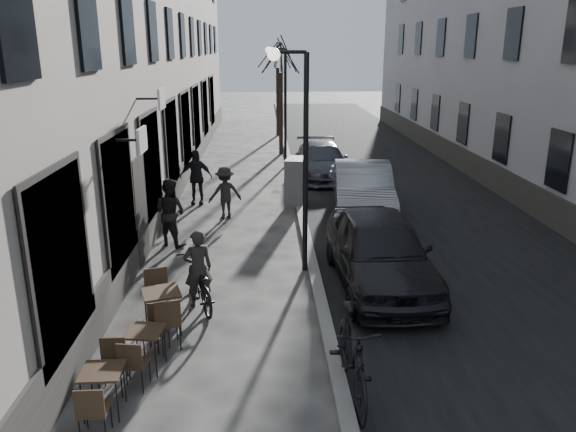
{
  "coord_description": "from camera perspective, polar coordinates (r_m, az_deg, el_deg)",
  "views": [
    {
      "loc": [
        -0.93,
        -6.41,
        5.13
      ],
      "look_at": [
        -0.46,
        4.52,
        1.8
      ],
      "focal_mm": 35.0,
      "sensor_mm": 36.0,
      "label": 1
    }
  ],
  "objects": [
    {
      "name": "tree_near",
      "position": [
        27.43,
        -0.74,
        15.95
      ],
      "size": [
        2.4,
        2.4,
        5.7
      ],
      "color": "black",
      "rests_on": "ground"
    },
    {
      "name": "kerb",
      "position": [
        23.0,
        0.43,
        4.19
      ],
      "size": [
        0.25,
        60.0,
        0.12
      ],
      "primitive_type": "cube",
      "color": "gray",
      "rests_on": "ground"
    },
    {
      "name": "pedestrian_far",
      "position": [
        19.01,
        -9.33,
        3.92
      ],
      "size": [
        1.11,
        0.52,
        1.85
      ],
      "primitive_type": "imported",
      "rotation": [
        0.0,
        0.0,
        -0.06
      ],
      "color": "black",
      "rests_on": "ground"
    },
    {
      "name": "car_far",
      "position": [
        22.73,
        3.49,
        5.61
      ],
      "size": [
        2.1,
        4.78,
        1.37
      ],
      "primitive_type": "imported",
      "rotation": [
        0.0,
        0.0,
        0.04
      ],
      "color": "#3C3E47",
      "rests_on": "ground"
    },
    {
      "name": "bistro_set_c",
      "position": [
        10.76,
        -12.67,
        -9.02
      ],
      "size": [
        0.92,
        1.69,
        0.97
      ],
      "rotation": [
        0.0,
        0.0,
        0.3
      ],
      "color": "#312416",
      "rests_on": "ground"
    },
    {
      "name": "utility_cabinet",
      "position": [
        18.59,
        0.79,
        3.46
      ],
      "size": [
        0.81,
        1.17,
        1.6
      ],
      "primitive_type": "cube",
      "rotation": [
        0.0,
        0.0,
        -0.22
      ],
      "color": "slate",
      "rests_on": "ground"
    },
    {
      "name": "car_mid",
      "position": [
        17.65,
        7.6,
        2.62
      ],
      "size": [
        2.18,
        5.07,
        1.63
      ],
      "primitive_type": "imported",
      "rotation": [
        0.0,
        0.0,
        -0.1
      ],
      "color": "gray",
      "rests_on": "ground"
    },
    {
      "name": "streetlamp_near",
      "position": [
        12.59,
        1.04,
        7.93
      ],
      "size": [
        0.9,
        0.28,
        5.09
      ],
      "color": "black",
      "rests_on": "ground"
    },
    {
      "name": "pedestrian_mid",
      "position": [
        17.32,
        -6.41,
        2.37
      ],
      "size": [
        1.18,
        0.9,
        1.61
      ],
      "primitive_type": "imported",
      "rotation": [
        0.0,
        0.0,
        3.47
      ],
      "color": "black",
      "rests_on": "ground"
    },
    {
      "name": "moped",
      "position": [
        8.73,
        6.5,
        -13.86
      ],
      "size": [
        0.69,
        2.26,
        1.35
      ],
      "primitive_type": "imported",
      "rotation": [
        0.0,
        0.0,
        0.03
      ],
      "color": "black",
      "rests_on": "ground"
    },
    {
      "name": "road",
      "position": [
        23.48,
        9.38,
        4.08
      ],
      "size": [
        7.3,
        60.0,
        0.0
      ],
      "primitive_type": "cube",
      "color": "black",
      "rests_on": "ground"
    },
    {
      "name": "bistro_set_b",
      "position": [
        9.7,
        -14.26,
        -12.62
      ],
      "size": [
        0.65,
        1.46,
        0.84
      ],
      "rotation": [
        0.0,
        0.0,
        -0.14
      ],
      "color": "#312416",
      "rests_on": "ground"
    },
    {
      "name": "sign_board",
      "position": [
        8.37,
        -25.0,
        -18.59
      ],
      "size": [
        0.5,
        0.73,
        1.18
      ],
      "rotation": [
        0.0,
        0.0,
        0.16
      ],
      "color": "black",
      "rests_on": "ground"
    },
    {
      "name": "bicycle",
      "position": [
        11.65,
        -9.04,
        -6.73
      ],
      "size": [
        1.25,
        2.01,
        1.0
      ],
      "primitive_type": "imported",
      "rotation": [
        0.0,
        0.0,
        3.48
      ],
      "color": "black",
      "rests_on": "ground"
    },
    {
      "name": "bistro_set_a",
      "position": [
        8.83,
        -18.24,
        -16.17
      ],
      "size": [
        0.59,
        1.42,
        0.84
      ],
      "rotation": [
        0.0,
        0.0,
        0.03
      ],
      "color": "#312416",
      "rests_on": "ground"
    },
    {
      "name": "pedestrian_near",
      "position": [
        15.13,
        -11.86,
        0.37
      ],
      "size": [
        1.11,
        1.05,
        1.82
      ],
      "primitive_type": "imported",
      "rotation": [
        0.0,
        0.0,
        2.61
      ],
      "color": "black",
      "rests_on": "ground"
    },
    {
      "name": "streetlamp_far",
      "position": [
        24.5,
        -0.68,
        12.31
      ],
      "size": [
        0.9,
        0.28,
        5.09
      ],
      "color": "black",
      "rests_on": "ground"
    },
    {
      "name": "car_near",
      "position": [
        12.49,
        9.29,
        -3.46
      ],
      "size": [
        2.08,
        4.9,
        1.65
      ],
      "primitive_type": "imported",
      "rotation": [
        0.0,
        0.0,
        0.03
      ],
      "color": "black",
      "rests_on": "ground"
    },
    {
      "name": "tree_far",
      "position": [
        33.42,
        -1.07,
        16.12
      ],
      "size": [
        2.4,
        2.4,
        5.7
      ],
      "color": "black",
      "rests_on": "ground"
    },
    {
      "name": "cyclist_rider",
      "position": [
        11.52,
        -9.11,
        -5.29
      ],
      "size": [
        0.69,
        0.57,
        1.63
      ],
      "primitive_type": "imported",
      "rotation": [
        0.0,
        0.0,
        3.48
      ],
      "color": "black",
      "rests_on": "ground"
    }
  ]
}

